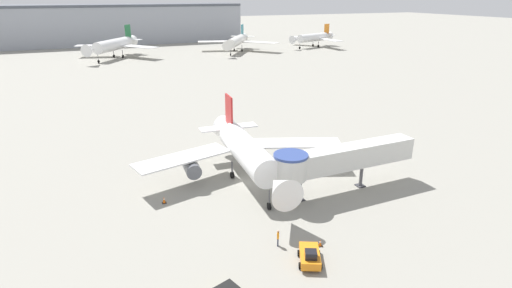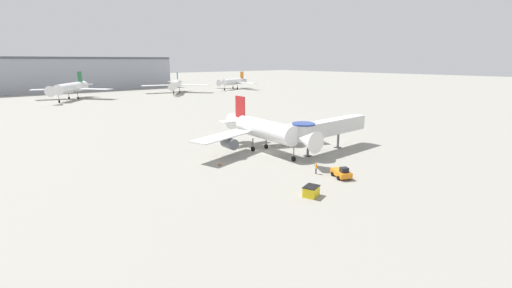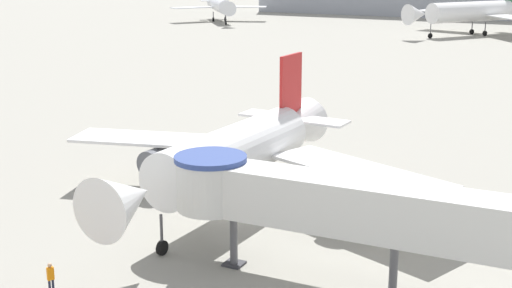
% 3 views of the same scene
% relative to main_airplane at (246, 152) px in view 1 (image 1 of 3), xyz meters
% --- Properties ---
extents(ground_plane, '(800.00, 800.00, 0.00)m').
position_rel_main_airplane_xyz_m(ground_plane, '(0.23, -0.51, -4.21)').
color(ground_plane, gray).
extents(main_airplane, '(29.66, 24.61, 9.97)m').
position_rel_main_airplane_xyz_m(main_airplane, '(0.00, 0.00, 0.00)').
color(main_airplane, white).
rests_on(main_airplane, ground_plane).
extents(jet_bridge, '(19.80, 4.09, 6.31)m').
position_rel_main_airplane_xyz_m(jet_bridge, '(9.01, -7.60, 0.41)').
color(jet_bridge, silver).
rests_on(jet_bridge, ground_plane).
extents(pushback_tug_orange, '(3.15, 3.93, 1.78)m').
position_rel_main_airplane_xyz_m(pushback_tug_orange, '(-1.16, -18.87, -3.46)').
color(pushback_tug_orange, orange).
rests_on(pushback_tug_orange, ground_plane).
extents(traffic_cone_near_nose, '(0.46, 0.46, 0.75)m').
position_rel_main_airplane_xyz_m(traffic_cone_near_nose, '(1.17, -16.96, -3.85)').
color(traffic_cone_near_nose, black).
rests_on(traffic_cone_near_nose, ground_plane).
extents(traffic_cone_starboard_wing, '(0.44, 0.44, 0.72)m').
position_rel_main_airplane_xyz_m(traffic_cone_starboard_wing, '(11.40, 0.60, -3.86)').
color(traffic_cone_starboard_wing, black).
rests_on(traffic_cone_starboard_wing, ground_plane).
extents(traffic_cone_port_wing, '(0.51, 0.51, 0.84)m').
position_rel_main_airplane_xyz_m(traffic_cone_port_wing, '(-11.55, -1.93, -3.81)').
color(traffic_cone_port_wing, black).
rests_on(traffic_cone_port_wing, ground_plane).
extents(ground_crew_marshaller, '(0.34, 0.40, 1.81)m').
position_rel_main_airplane_xyz_m(ground_crew_marshaller, '(-2.73, -15.26, -3.17)').
color(ground_crew_marshaller, '#1E2338').
rests_on(ground_crew_marshaller, ground_plane).
extents(background_jet_teal_tail, '(32.28, 31.41, 10.75)m').
position_rel_main_airplane_xyz_m(background_jet_teal_tail, '(43.88, 120.36, 0.50)').
color(background_jet_teal_tail, white).
rests_on(background_jet_teal_tail, ground_plane).
extents(background_jet_green_tail, '(30.52, 30.37, 11.97)m').
position_rel_main_airplane_xyz_m(background_jet_green_tail, '(-6.52, 121.96, 1.01)').
color(background_jet_green_tail, white).
rests_on(background_jet_green_tail, ground_plane).
extents(background_jet_orange_tail, '(27.53, 29.09, 10.22)m').
position_rel_main_airplane_xyz_m(background_jet_orange_tail, '(83.04, 121.58, 0.29)').
color(background_jet_orange_tail, white).
rests_on(background_jet_orange_tail, ground_plane).
extents(terminal_building, '(141.34, 23.59, 18.97)m').
position_rel_main_airplane_xyz_m(terminal_building, '(-8.59, 174.49, 5.29)').
color(terminal_building, '#999EA8').
rests_on(terminal_building, ground_plane).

